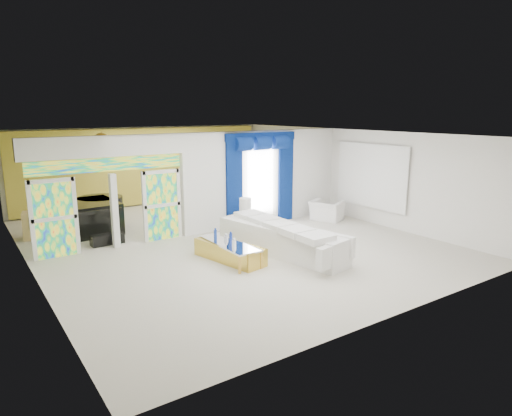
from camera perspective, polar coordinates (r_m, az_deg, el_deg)
floor at (r=13.03m, az=-4.08°, el=-3.96°), size 12.00×12.00×0.00m
dividing_wall at (r=14.67m, az=1.12°, el=3.92°), size 5.70×0.18×3.00m
dividing_header at (r=12.34m, az=-18.30°, el=7.43°), size 4.30×0.18×0.55m
stained_panel_left at (r=12.28m, az=-24.13°, el=-1.22°), size 0.95×0.04×2.00m
stained_panel_right at (r=13.05m, az=-11.79°, el=0.36°), size 0.95×0.04×2.00m
stained_transom at (r=12.39m, az=-18.15°, el=5.24°), size 4.00×0.05×0.35m
window_pane at (r=14.46m, az=0.54°, el=3.59°), size 1.00×0.02×2.30m
blue_drape_left at (r=13.90m, az=-2.77°, el=3.01°), size 0.55×0.10×2.80m
blue_drape_right at (r=15.03m, az=3.75°, el=3.71°), size 0.55×0.10×2.80m
blue_pelmet at (r=14.29m, az=0.62°, el=9.01°), size 2.60×0.12×0.25m
wall_mirror at (r=15.05m, az=14.34°, el=3.94°), size 0.04×2.70×1.90m
gold_curtains at (r=17.99m, az=-13.73°, el=5.13°), size 9.70×0.12×2.90m
white_sofa at (r=11.63m, az=3.13°, el=-4.10°), size 1.55×3.87×0.72m
coffee_table at (r=11.18m, az=-3.35°, el=-5.55°), size 1.04×2.06×0.44m
console_table at (r=14.05m, az=-0.33°, el=-1.80°), size 1.31×0.41×0.44m
table_lamp at (r=13.77m, az=-1.37°, el=0.08°), size 0.36×0.36×0.58m
armchair at (r=15.33m, az=8.91°, el=-0.32°), size 1.23×1.29×0.66m
grand_piano at (r=14.57m, az=-20.13°, el=-1.04°), size 1.48×1.90×0.94m
piano_bench at (r=13.15m, az=-18.27°, el=-3.75°), size 0.89×0.37×0.29m
tv_console at (r=14.46m, az=-26.28°, el=-1.96°), size 0.64×0.60×0.79m
chandelier at (r=14.80m, az=-18.87°, el=7.82°), size 0.60×0.60×0.60m
decanters at (r=11.23m, az=-3.73°, el=-3.85°), size 0.22×0.98×0.22m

